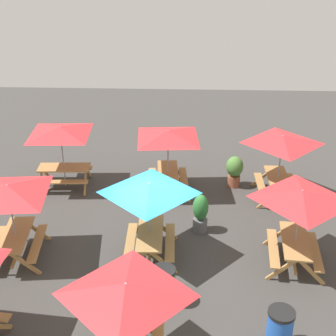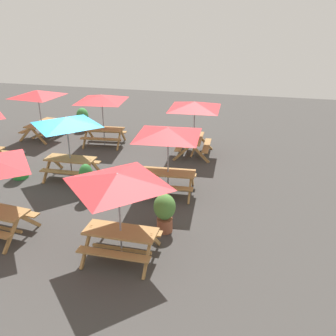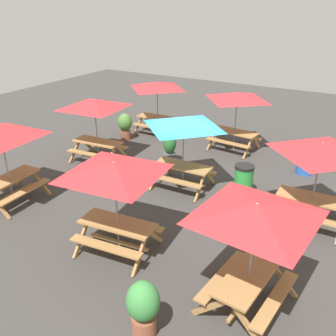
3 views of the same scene
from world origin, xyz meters
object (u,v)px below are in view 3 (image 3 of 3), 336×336
Objects in this scene: picnic_table_2 at (237,101)px; trash_bin_blue at (306,160)px; trash_bin_green at (244,180)px; potted_plant_2 at (143,307)px; potted_plant_1 at (170,147)px; picnic_table_3 at (256,219)px; potted_plant_0 at (125,125)px; picnic_table_1 at (184,128)px; picnic_table_4 at (157,89)px; picnic_table_6 at (114,175)px; picnic_table_0 at (95,108)px; picnic_table_5 at (1,138)px; picnic_table_7 at (321,154)px.

trash_bin_blue is (2.93, -0.89, -1.49)m from picnic_table_2.
trash_bin_green is 0.85× the size of potted_plant_2.
picnic_table_3 is at bearing -47.78° from potted_plant_1.
potted_plant_0 is 10.32m from potted_plant_2.
picnic_table_3 is at bearing -61.54° from picnic_table_2.
picnic_table_4 is at bearing 128.89° from picnic_table_1.
trash_bin_green is (5.29, -3.61, -1.49)m from picnic_table_4.
potted_plant_1 is (2.91, -1.27, -0.01)m from potted_plant_0.
picnic_table_1 is 2.38× the size of trash_bin_blue.
picnic_table_2 is at bearing 84.36° from picnic_table_6.
picnic_table_6 is 7.45m from trash_bin_blue.
picnic_table_2 is 1.00× the size of picnic_table_4.
potted_plant_0 is at bearing 97.14° from picnic_table_0.
picnic_table_5 is 4.20m from picnic_table_6.
picnic_table_3 is at bearing 49.87° from potted_plant_2.
trash_bin_green is at bearing -59.10° from picnic_table_2.
picnic_table_5 is at bearing 91.88° from picnic_table_3.
picnic_table_4 is at bearing 145.70° from trash_bin_green.
trash_bin_green is 0.79× the size of potted_plant_1.
trash_bin_green is 6.44m from potted_plant_0.
picnic_table_4 is 1.00× the size of picnic_table_7.
picnic_table_4 is at bearing -6.78° from picnic_table_5.
picnic_table_7 is 2.04× the size of potted_plant_0.
picnic_table_5 is 6.57m from potted_plant_2.
picnic_table_0 is 1.21× the size of picnic_table_1.
potted_plant_0 is 3.18m from potted_plant_1.
potted_plant_2 is (-1.35, -1.60, -1.34)m from picnic_table_3.
picnic_table_6 is 5.11m from picnic_table_7.
picnic_table_0 is 2.88× the size of trash_bin_green.
potted_plant_0 reaches higher than trash_bin_blue.
potted_plant_2 is (-1.00, -8.48, 0.15)m from trash_bin_blue.
picnic_table_1 reaches higher than trash_bin_blue.
picnic_table_6 is (0.24, -3.67, 0.00)m from picnic_table_1.
potted_plant_1 is at bearing 163.18° from trash_bin_green.
picnic_table_3 is at bearing -69.14° from trash_bin_green.
potted_plant_0 is (-6.05, 2.22, 0.15)m from trash_bin_green.
potted_plant_0 is at bearing 159.88° from trash_bin_green.
picnic_table_4 is 2.02× the size of potted_plant_2.
trash_bin_blue is (6.87, 2.69, -1.49)m from picnic_table_0.
picnic_table_2 is at bearing 131.66° from picnic_table_7.
picnic_table_7 is (7.87, 3.22, 0.00)m from picnic_table_5.
picnic_table_1 is at bearing -49.90° from picnic_table_4.
picnic_table_3 is 7.24m from potted_plant_1.
trash_bin_blue is at bearing -11.35° from picnic_table_2.
picnic_table_4 and picnic_table_6 have the same top height.
picnic_table_2 is 4.78m from potted_plant_0.
picnic_table_0 is at bearing 65.59° from picnic_table_3.
picnic_table_3 reaches higher than trash_bin_green.
picnic_table_6 is at bearing -113.35° from trash_bin_blue.
potted_plant_1 is (-1.29, 1.42, -1.35)m from picnic_table_1.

